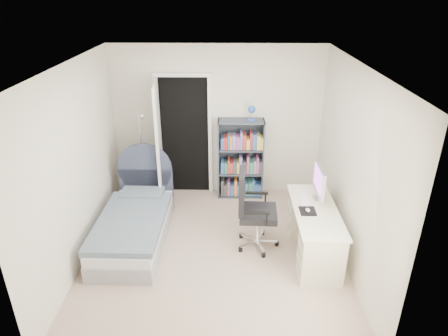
{
  "coord_description": "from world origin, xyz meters",
  "views": [
    {
      "loc": [
        0.2,
        -4.44,
        3.32
      ],
      "look_at": [
        0.13,
        0.34,
        1.1
      ],
      "focal_mm": 32.0,
      "sensor_mm": 36.0,
      "label": 1
    }
  ],
  "objects_px": {
    "nightstand": "(136,183)",
    "desk": "(314,229)",
    "bed": "(135,223)",
    "bookcase": "(242,162)",
    "office_chair": "(251,206)",
    "floor_lamp": "(145,168)"
  },
  "relations": [
    {
      "from": "nightstand",
      "to": "office_chair",
      "type": "xyz_separation_m",
      "value": [
        1.82,
        -1.16,
        0.26
      ]
    },
    {
      "from": "bookcase",
      "to": "desk",
      "type": "height_order",
      "value": "bookcase"
    },
    {
      "from": "floor_lamp",
      "to": "bookcase",
      "type": "xyz_separation_m",
      "value": [
        1.56,
        0.3,
        -0.02
      ]
    },
    {
      "from": "nightstand",
      "to": "desk",
      "type": "relative_size",
      "value": 0.39
    },
    {
      "from": "bed",
      "to": "floor_lamp",
      "type": "distance_m",
      "value": 1.1
    },
    {
      "from": "floor_lamp",
      "to": "office_chair",
      "type": "relative_size",
      "value": 1.39
    },
    {
      "from": "bed",
      "to": "nightstand",
      "type": "xyz_separation_m",
      "value": [
        -0.2,
        1.03,
        0.1
      ]
    },
    {
      "from": "bed",
      "to": "desk",
      "type": "bearing_deg",
      "value": -6.82
    },
    {
      "from": "nightstand",
      "to": "desk",
      "type": "bearing_deg",
      "value": -26.66
    },
    {
      "from": "bed",
      "to": "office_chair",
      "type": "distance_m",
      "value": 1.67
    },
    {
      "from": "floor_lamp",
      "to": "office_chair",
      "type": "bearing_deg",
      "value": -34.94
    },
    {
      "from": "bed",
      "to": "bookcase",
      "type": "bearing_deg",
      "value": 41.14
    },
    {
      "from": "nightstand",
      "to": "bed",
      "type": "bearing_deg",
      "value": -79.07
    },
    {
      "from": "nightstand",
      "to": "desk",
      "type": "distance_m",
      "value": 2.95
    },
    {
      "from": "bed",
      "to": "nightstand",
      "type": "bearing_deg",
      "value": 100.93
    },
    {
      "from": "bed",
      "to": "desk",
      "type": "distance_m",
      "value": 2.46
    },
    {
      "from": "bed",
      "to": "office_chair",
      "type": "bearing_deg",
      "value": -4.39
    },
    {
      "from": "nightstand",
      "to": "office_chair",
      "type": "height_order",
      "value": "office_chair"
    },
    {
      "from": "nightstand",
      "to": "floor_lamp",
      "type": "bearing_deg",
      "value": -0.42
    },
    {
      "from": "bed",
      "to": "floor_lamp",
      "type": "relative_size",
      "value": 1.19
    },
    {
      "from": "office_chair",
      "to": "floor_lamp",
      "type": "bearing_deg",
      "value": 145.06
    },
    {
      "from": "bed",
      "to": "desk",
      "type": "relative_size",
      "value": 1.32
    }
  ]
}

